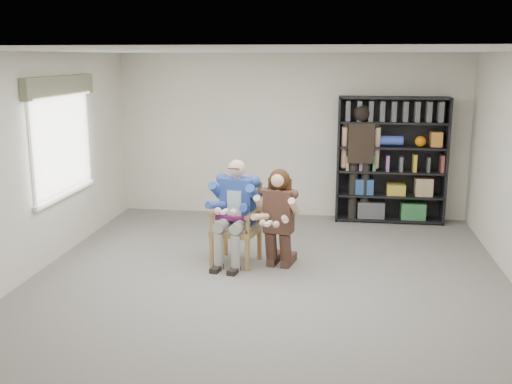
% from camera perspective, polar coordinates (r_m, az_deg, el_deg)
% --- Properties ---
extents(room_shell, '(6.00, 7.00, 2.80)m').
position_cam_1_polar(room_shell, '(6.95, 0.95, 1.68)').
color(room_shell, silver).
rests_on(room_shell, ground).
extents(floor, '(6.00, 7.00, 0.01)m').
position_cam_1_polar(floor, '(7.35, 0.91, -9.10)').
color(floor, slate).
rests_on(floor, ground).
extents(window_left, '(0.16, 2.00, 1.75)m').
position_cam_1_polar(window_left, '(8.71, -17.90, 4.86)').
color(window_left, white).
rests_on(window_left, room_shell).
extents(armchair, '(0.75, 0.73, 1.10)m').
position_cam_1_polar(armchair, '(8.03, -1.93, -3.04)').
color(armchair, '#A47840').
rests_on(armchair, floor).
extents(seated_man, '(0.77, 0.96, 1.43)m').
position_cam_1_polar(seated_man, '(7.99, -1.94, -1.91)').
color(seated_man, '#264095').
rests_on(seated_man, floor).
extents(kneeling_woman, '(0.71, 0.97, 1.31)m').
position_cam_1_polar(kneeling_woman, '(7.81, 2.11, -2.70)').
color(kneeling_woman, '#3D2821').
rests_on(kneeling_woman, floor).
extents(bookshelf, '(1.80, 0.38, 2.10)m').
position_cam_1_polar(bookshelf, '(10.23, 12.75, 2.96)').
color(bookshelf, black).
rests_on(bookshelf, floor).
extents(standing_man, '(0.61, 0.36, 1.96)m').
position_cam_1_polar(standing_man, '(10.13, 9.87, 2.59)').
color(standing_man, black).
rests_on(standing_man, floor).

